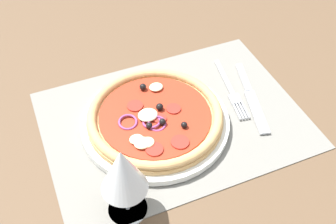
{
  "coord_description": "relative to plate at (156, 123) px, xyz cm",
  "views": [
    {
      "loc": [
        21.72,
        49.5,
        59.15
      ],
      "look_at": [
        1.14,
        0.0,
        2.75
      ],
      "focal_mm": 44.02,
      "sensor_mm": 36.0,
      "label": 1
    }
  ],
  "objects": [
    {
      "name": "placemat",
      "position": [
        -3.79,
        -0.36,
        -0.87
      ],
      "size": [
        49.23,
        35.74,
        0.4
      ],
      "primitive_type": "cube",
      "color": "slate",
      "rests_on": "ground_plane"
    },
    {
      "name": "pizza",
      "position": [
        0.06,
        0.04,
        1.75
      ],
      "size": [
        25.75,
        25.75,
        2.68
      ],
      "color": "tan",
      "rests_on": "plate"
    },
    {
      "name": "knife",
      "position": [
        -20.62,
        0.5,
        -0.42
      ],
      "size": [
        6.77,
        19.75,
        0.62
      ],
      "rotation": [
        0.0,
        0.0,
        1.31
      ],
      "color": "#B2B5BA",
      "rests_on": "placemat"
    },
    {
      "name": "fork",
      "position": [
        -17.77,
        -2.64,
        -0.45
      ],
      "size": [
        4.43,
        18.0,
        0.44
      ],
      "rotation": [
        0.0,
        0.0,
        1.41
      ],
      "color": "#B2B5BA",
      "rests_on": "placemat"
    },
    {
      "name": "wine_glass",
      "position": [
        10.67,
        14.75,
        9.05
      ],
      "size": [
        7.2,
        7.2,
        14.9
      ],
      "color": "silver",
      "rests_on": "ground_plane"
    },
    {
      "name": "plate",
      "position": [
        0.0,
        0.0,
        0.0
      ],
      "size": [
        28.18,
        28.18,
        1.35
      ],
      "primitive_type": "cylinder",
      "color": "silver",
      "rests_on": "placemat"
    },
    {
      "name": "ground_plane",
      "position": [
        -3.79,
        -0.36,
        -2.27
      ],
      "size": [
        190.0,
        140.0,
        2.4
      ],
      "primitive_type": "cube",
      "color": "brown"
    }
  ]
}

